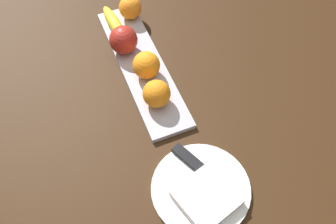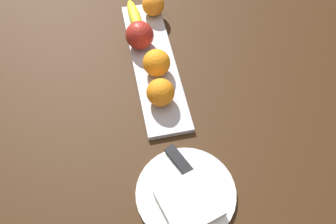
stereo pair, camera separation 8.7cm
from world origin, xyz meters
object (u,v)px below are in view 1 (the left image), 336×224
orange_near_apple (157,94)px  knife (194,164)px  apple (123,40)px  dinner_plate (201,189)px  orange_near_banana (146,65)px  fruit_tray (142,65)px  banana (114,24)px  folded_napkin (207,197)px  orange_center (130,8)px

orange_near_apple → knife: orange_near_apple is taller
apple → dinner_plate: apple is taller
orange_near_banana → apple: bearing=-165.5°
fruit_tray → apple: apple is taller
banana → knife: 0.49m
banana → knife: (0.49, 0.03, -0.01)m
orange_near_banana → knife: size_ratio=0.41×
apple → fruit_tray: bearing=21.7°
fruit_tray → dinner_plate: 0.38m
fruit_tray → orange_near_apple: size_ratio=6.72×
dinner_plate → banana: bearing=-177.3°
orange_near_apple → dinner_plate: bearing=1.6°
fruit_tray → folded_napkin: folded_napkin is taller
fruit_tray → dinner_plate: (0.38, -0.00, -0.00)m
apple → orange_near_banana: size_ratio=1.08×
apple → orange_near_apple: size_ratio=1.11×
banana → knife: size_ratio=0.91×
knife → banana: bearing=160.2°
knife → orange_near_apple: bearing=161.1°
fruit_tray → dinner_plate: fruit_tray is taller
banana → dinner_plate: (0.54, 0.03, -0.03)m
banana → orange_near_banana: size_ratio=2.21×
orange_near_banana → orange_center: bearing=171.7°
orange_center → dinner_plate: bearing=-3.4°
apple → banana: bearing=179.5°
fruit_tray → orange_near_banana: size_ratio=6.52×
knife → apple: bearing=161.3°
orange_center → knife: bearing=-2.7°
fruit_tray → dinner_plate: size_ratio=2.14×
fruit_tray → knife: 0.33m
orange_near_apple → orange_center: 0.32m
banana → orange_near_banana: 0.20m
folded_napkin → orange_near_banana: bearing=179.8°
apple → dinner_plate: size_ratio=0.36×
orange_center → knife: 0.52m
fruit_tray → folded_napkin: (0.41, -0.00, 0.01)m
orange_near_banana → knife: 0.29m
dinner_plate → orange_near_banana: bearing=179.8°
apple → banana: (-0.09, 0.00, -0.02)m
dinner_plate → apple: bearing=-176.7°
orange_near_banana → dinner_plate: 0.35m
apple → dinner_plate: 0.45m
orange_near_apple → knife: 0.20m
orange_near_banana → knife: (0.29, 0.01, -0.03)m
orange_near_apple → folded_napkin: size_ratio=0.61×
folded_napkin → knife: size_ratio=0.66×
orange_center → orange_near_apple: bearing=-7.3°
banana → orange_near_banana: bearing=3.3°
apple → folded_napkin: apple is taller
banana → folded_napkin: banana is taller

